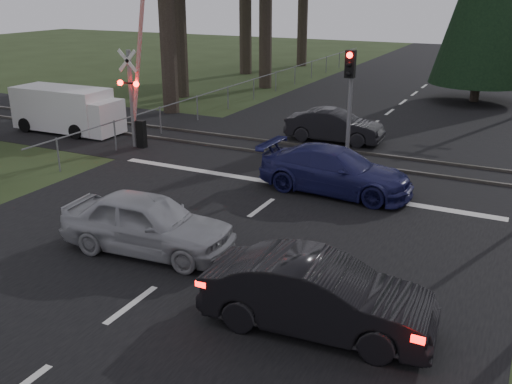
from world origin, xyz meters
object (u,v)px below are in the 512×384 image
Objects in this scene: blue_sedan at (335,171)px; white_van at (69,110)px; crossing_signal at (136,96)px; silver_car at (148,223)px; dark_hatchback at (318,295)px; dark_car_far at (334,126)px; traffic_signal_center at (349,89)px.

white_van is (-12.99, 2.25, 0.28)m from blue_sedan.
silver_car is (6.08, -7.56, -1.33)m from crossing_signal.
dark_hatchback reaches higher than dark_car_far.
dark_car_far is (-1.61, 3.44, -2.15)m from traffic_signal_center.
traffic_signal_center reaches higher than dark_car_far.
traffic_signal_center reaches higher than blue_sedan.
dark_hatchback is 7.69m from blue_sedan.
dark_hatchback reaches higher than blue_sedan.
silver_car is 6.58m from blue_sedan.
crossing_signal is at bearing -173.85° from traffic_signal_center.
crossing_signal reaches higher than dark_car_far.
blue_sedan is at bearing -10.99° from white_van.
silver_car is at bearing -104.54° from traffic_signal_center.
white_van is at bearing -179.22° from traffic_signal_center.
dark_hatchback is 17.98m from white_van.
crossing_signal is 8.96m from blue_sedan.
silver_car is 0.88× the size of blue_sedan.
blue_sedan is (-2.20, 7.37, -0.01)m from dark_hatchback.
white_van is (-10.93, -3.61, 0.32)m from dark_car_far.
traffic_signal_center is 1.03× the size of dark_car_far.
traffic_signal_center is 0.97× the size of silver_car.
traffic_signal_center is 8.98m from silver_car.
traffic_signal_center is 0.95× the size of dark_hatchback.
silver_car is 11.91m from dark_car_far.
dark_car_far is at bearing 33.03° from crossing_signal.
silver_car is at bearing 159.05° from blue_sedan.
crossing_signal is at bearing -10.74° from white_van.
traffic_signal_center is 4.37m from dark_car_far.
traffic_signal_center is at bearing -19.29° from silver_car.
crossing_signal reaches higher than white_van.
dark_hatchback is 13.90m from dark_car_far.
crossing_signal is 8.36m from traffic_signal_center.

